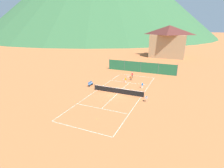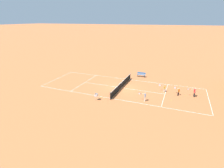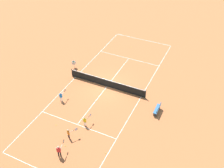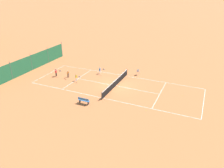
{
  "view_description": "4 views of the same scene",
  "coord_description": "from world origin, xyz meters",
  "px_view_note": "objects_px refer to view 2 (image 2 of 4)",
  "views": [
    {
      "loc": [
        10.21,
        -26.33,
        11.29
      ],
      "look_at": [
        -1.3,
        0.43,
        1.4
      ],
      "focal_mm": 28.0,
      "sensor_mm": 36.0,
      "label": 1
    },
    {
      "loc": [
        23.46,
        7.86,
        9.86
      ],
      "look_at": [
        0.93,
        -1.21,
        0.76
      ],
      "focal_mm": 28.0,
      "sensor_mm": 36.0,
      "label": 2
    },
    {
      "loc": [
        -10.3,
        20.47,
        18.48
      ],
      "look_at": [
        -0.74,
        0.23,
        0.75
      ],
      "focal_mm": 42.0,
      "sensor_mm": 36.0,
      "label": 3
    },
    {
      "loc": [
        -26.28,
        -11.15,
        13.46
      ],
      "look_at": [
        -1.17,
        0.08,
        0.77
      ],
      "focal_mm": 35.0,
      "sensor_mm": 36.0,
      "label": 4
    }
  ],
  "objects_px": {
    "tennis_ball_near_corner": "(185,96)",
    "tennis_ball_by_net_right": "(101,97)",
    "tennis_ball_alley_right": "(180,86)",
    "tennis_ball_far_corner": "(68,81)",
    "tennis_ball_service_box": "(171,100)",
    "player_near_service": "(164,88)",
    "player_far_baseline": "(145,96)",
    "tennis_ball_alley_left": "(100,74)",
    "player_near_baseline": "(194,92)",
    "ball_hopper": "(96,95)",
    "tennis_net": "(122,85)",
    "player_far_service": "(178,91)",
    "tennis_ball_mid_court": "(96,97)",
    "courtside_bench": "(141,74)"
  },
  "relations": [
    {
      "from": "tennis_net",
      "to": "player_far_baseline",
      "type": "distance_m",
      "value": 5.29
    },
    {
      "from": "player_far_baseline",
      "to": "tennis_ball_alley_left",
      "type": "relative_size",
      "value": 17.35
    },
    {
      "from": "player_far_service",
      "to": "player_near_baseline",
      "type": "bearing_deg",
      "value": 99.43
    },
    {
      "from": "tennis_ball_mid_court",
      "to": "tennis_ball_alley_left",
      "type": "distance_m",
      "value": 10.05
    },
    {
      "from": "tennis_ball_near_corner",
      "to": "tennis_ball_by_net_right",
      "type": "bearing_deg",
      "value": -65.32
    },
    {
      "from": "tennis_ball_by_net_right",
      "to": "tennis_ball_service_box",
      "type": "bearing_deg",
      "value": 106.9
    },
    {
      "from": "player_near_baseline",
      "to": "player_far_service",
      "type": "bearing_deg",
      "value": -80.57
    },
    {
      "from": "tennis_net",
      "to": "player_far_service",
      "type": "distance_m",
      "value": 8.06
    },
    {
      "from": "player_near_service",
      "to": "ball_hopper",
      "type": "relative_size",
      "value": 1.22
    },
    {
      "from": "player_far_service",
      "to": "tennis_ball_far_corner",
      "type": "height_order",
      "value": "player_far_service"
    },
    {
      "from": "player_near_baseline",
      "to": "tennis_ball_far_corner",
      "type": "xyz_separation_m",
      "value": [
        1.3,
        -19.32,
        -0.71
      ]
    },
    {
      "from": "player_near_service",
      "to": "tennis_ball_alley_right",
      "type": "relative_size",
      "value": 16.49
    },
    {
      "from": "tennis_ball_alley_left",
      "to": "courtside_bench",
      "type": "xyz_separation_m",
      "value": [
        -1.48,
        7.46,
        0.42
      ]
    },
    {
      "from": "player_near_service",
      "to": "player_far_baseline",
      "type": "xyz_separation_m",
      "value": [
        4.0,
        -1.96,
        0.03
      ]
    },
    {
      "from": "tennis_ball_far_corner",
      "to": "tennis_ball_alley_right",
      "type": "xyz_separation_m",
      "value": [
        -4.68,
        17.48,
        0.0
      ]
    },
    {
      "from": "tennis_ball_mid_court",
      "to": "tennis_ball_service_box",
      "type": "distance_m",
      "value": 9.84
    },
    {
      "from": "courtside_bench",
      "to": "player_far_service",
      "type": "bearing_deg",
      "value": 46.65
    },
    {
      "from": "player_near_service",
      "to": "tennis_net",
      "type": "bearing_deg",
      "value": -82.89
    },
    {
      "from": "player_far_baseline",
      "to": "tennis_ball_far_corner",
      "type": "bearing_deg",
      "value": -100.41
    },
    {
      "from": "tennis_ball_alley_right",
      "to": "tennis_ball_near_corner",
      "type": "bearing_deg",
      "value": 13.07
    },
    {
      "from": "tennis_ball_far_corner",
      "to": "tennis_ball_alley_left",
      "type": "height_order",
      "value": "same"
    },
    {
      "from": "tennis_ball_service_box",
      "to": "tennis_ball_alley_right",
      "type": "bearing_deg",
      "value": 171.2
    },
    {
      "from": "tennis_ball_alley_left",
      "to": "player_far_baseline",
      "type": "bearing_deg",
      "value": 51.24
    },
    {
      "from": "tennis_ball_alley_left",
      "to": "tennis_ball_near_corner",
      "type": "xyz_separation_m",
      "value": [
        4.49,
        14.95,
        0.0
      ]
    },
    {
      "from": "player_near_baseline",
      "to": "tennis_ball_service_box",
      "type": "height_order",
      "value": "player_near_baseline"
    },
    {
      "from": "tennis_ball_far_corner",
      "to": "tennis_ball_by_net_right",
      "type": "bearing_deg",
      "value": 64.89
    },
    {
      "from": "tennis_ball_alley_right",
      "to": "tennis_ball_by_net_right",
      "type": "height_order",
      "value": "same"
    },
    {
      "from": "tennis_net",
      "to": "player_near_service",
      "type": "xyz_separation_m",
      "value": [
        -0.77,
        6.14,
        0.14
      ]
    },
    {
      "from": "tennis_ball_alley_right",
      "to": "player_near_service",
      "type": "bearing_deg",
      "value": -33.45
    },
    {
      "from": "tennis_ball_near_corner",
      "to": "ball_hopper",
      "type": "distance_m",
      "value": 12.1
    },
    {
      "from": "tennis_ball_alley_right",
      "to": "player_far_baseline",
      "type": "bearing_deg",
      "value": -29.46
    },
    {
      "from": "player_near_service",
      "to": "tennis_ball_far_corner",
      "type": "relative_size",
      "value": 16.49
    },
    {
      "from": "player_near_service",
      "to": "tennis_ball_service_box",
      "type": "xyz_separation_m",
      "value": [
        2.53,
        1.2,
        -0.61
      ]
    },
    {
      "from": "player_far_service",
      "to": "tennis_ball_far_corner",
      "type": "bearing_deg",
      "value": -86.81
    },
    {
      "from": "tennis_net",
      "to": "courtside_bench",
      "type": "xyz_separation_m",
      "value": [
        -6.34,
        1.55,
        -0.05
      ]
    },
    {
      "from": "player_near_service",
      "to": "tennis_ball_near_corner",
      "type": "bearing_deg",
      "value": 82.43
    },
    {
      "from": "player_near_baseline",
      "to": "tennis_ball_near_corner",
      "type": "bearing_deg",
      "value": -81.26
    },
    {
      "from": "tennis_ball_mid_court",
      "to": "courtside_bench",
      "type": "distance_m",
      "value": 11.41
    },
    {
      "from": "tennis_ball_near_corner",
      "to": "tennis_ball_alley_right",
      "type": "relative_size",
      "value": 1.0
    },
    {
      "from": "tennis_ball_by_net_right",
      "to": "courtside_bench",
      "type": "relative_size",
      "value": 0.04
    },
    {
      "from": "tennis_ball_alley_left",
      "to": "tennis_ball_service_box",
      "type": "xyz_separation_m",
      "value": [
        6.64,
        13.25,
        0.0
      ]
    },
    {
      "from": "player_near_baseline",
      "to": "player_near_service",
      "type": "height_order",
      "value": "player_near_baseline"
    },
    {
      "from": "player_near_baseline",
      "to": "tennis_ball_far_corner",
      "type": "bearing_deg",
      "value": -86.16
    },
    {
      "from": "player_far_service",
      "to": "tennis_ball_alley_left",
      "type": "distance_m",
      "value": 14.74
    },
    {
      "from": "tennis_ball_mid_court",
      "to": "tennis_ball_alley_right",
      "type": "distance_m",
      "value": 13.31
    },
    {
      "from": "tennis_ball_service_box",
      "to": "ball_hopper",
      "type": "distance_m",
      "value": 9.65
    },
    {
      "from": "ball_hopper",
      "to": "tennis_ball_far_corner",
      "type": "bearing_deg",
      "value": -120.73
    },
    {
      "from": "tennis_ball_alley_left",
      "to": "tennis_ball_alley_right",
      "type": "relative_size",
      "value": 1.0
    },
    {
      "from": "player_far_service",
      "to": "tennis_ball_mid_court",
      "type": "height_order",
      "value": "player_far_service"
    },
    {
      "from": "ball_hopper",
      "to": "player_near_baseline",
      "type": "bearing_deg",
      "value": 116.59
    }
  ]
}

